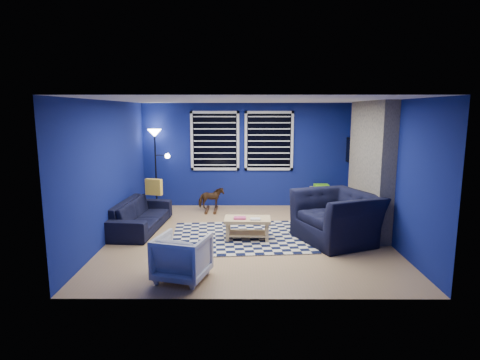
# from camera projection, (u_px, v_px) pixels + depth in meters

# --- Properties ---
(floor) EXTENTS (5.00, 5.00, 0.00)m
(floor) POSITION_uv_depth(u_px,v_px,m) (247.00, 237.00, 7.46)
(floor) COLOR tan
(floor) RESTS_ON ground
(ceiling) EXTENTS (5.00, 5.00, 0.00)m
(ceiling) POSITION_uv_depth(u_px,v_px,m) (248.00, 100.00, 7.03)
(ceiling) COLOR white
(ceiling) RESTS_ON wall_back
(wall_back) EXTENTS (5.00, 0.00, 5.00)m
(wall_back) POSITION_uv_depth(u_px,v_px,m) (246.00, 155.00, 9.71)
(wall_back) COLOR navy
(wall_back) RESTS_ON floor
(wall_left) EXTENTS (0.00, 5.00, 5.00)m
(wall_left) POSITION_uv_depth(u_px,v_px,m) (110.00, 170.00, 7.26)
(wall_left) COLOR navy
(wall_left) RESTS_ON floor
(wall_right) EXTENTS (0.00, 5.00, 5.00)m
(wall_right) POSITION_uv_depth(u_px,v_px,m) (386.00, 171.00, 7.24)
(wall_right) COLOR navy
(wall_right) RESTS_ON floor
(fireplace) EXTENTS (0.65, 2.00, 2.50)m
(fireplace) POSITION_uv_depth(u_px,v_px,m) (369.00, 170.00, 7.74)
(fireplace) COLOR gray
(fireplace) RESTS_ON floor
(window_left) EXTENTS (1.17, 0.06, 1.42)m
(window_left) POSITION_uv_depth(u_px,v_px,m) (215.00, 141.00, 9.62)
(window_left) COLOR black
(window_left) RESTS_ON wall_back
(window_right) EXTENTS (1.17, 0.06, 1.42)m
(window_right) POSITION_uv_depth(u_px,v_px,m) (269.00, 141.00, 9.61)
(window_right) COLOR black
(window_right) RESTS_ON wall_back
(tv) EXTENTS (0.07, 1.00, 0.58)m
(tv) POSITION_uv_depth(u_px,v_px,m) (353.00, 151.00, 9.18)
(tv) COLOR black
(tv) RESTS_ON wall_right
(rug) EXTENTS (2.66, 2.20, 0.02)m
(rug) POSITION_uv_depth(u_px,v_px,m) (241.00, 237.00, 7.44)
(rug) COLOR black
(rug) RESTS_ON floor
(sofa) EXTENTS (2.01, 0.92, 0.57)m
(sofa) POSITION_uv_depth(u_px,v_px,m) (141.00, 215.00, 7.91)
(sofa) COLOR black
(sofa) RESTS_ON floor
(armchair_big) EXTENTS (1.72, 1.62, 0.88)m
(armchair_big) POSITION_uv_depth(u_px,v_px,m) (337.00, 217.00, 7.15)
(armchair_big) COLOR black
(armchair_big) RESTS_ON floor
(armchair_bent) EXTENTS (0.84, 0.86, 0.64)m
(armchair_bent) POSITION_uv_depth(u_px,v_px,m) (182.00, 257.00, 5.55)
(armchair_bent) COLOR gray
(armchair_bent) RESTS_ON floor
(rocking_horse) EXTENTS (0.46, 0.63, 0.49)m
(rocking_horse) POSITION_uv_depth(u_px,v_px,m) (211.00, 198.00, 9.30)
(rocking_horse) COLOR #492517
(rocking_horse) RESTS_ON floor
(coffee_table) EXTENTS (0.85, 0.51, 0.42)m
(coffee_table) POSITION_uv_depth(u_px,v_px,m) (247.00, 224.00, 7.27)
(coffee_table) COLOR tan
(coffee_table) RESTS_ON rug
(cabinet) EXTENTS (0.68, 0.56, 0.58)m
(cabinet) POSITION_uv_depth(u_px,v_px,m) (321.00, 198.00, 9.63)
(cabinet) COLOR tan
(cabinet) RESTS_ON floor
(floor_lamp) EXTENTS (0.51, 0.32, 1.89)m
(floor_lamp) POSITION_uv_depth(u_px,v_px,m) (156.00, 144.00, 9.42)
(floor_lamp) COLOR black
(floor_lamp) RESTS_ON floor
(throw_pillow) EXTENTS (0.37, 0.21, 0.34)m
(throw_pillow) POSITION_uv_depth(u_px,v_px,m) (154.00, 187.00, 8.40)
(throw_pillow) COLOR yellow
(throw_pillow) RESTS_ON sofa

